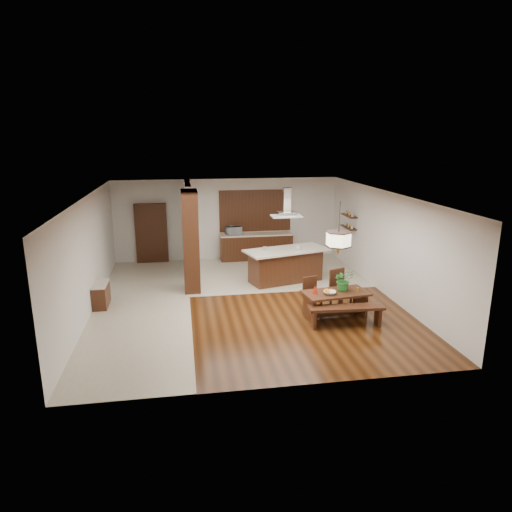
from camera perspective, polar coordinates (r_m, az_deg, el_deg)
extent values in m
plane|color=#341A09|center=(12.57, -1.36, -5.57)|extent=(9.00, 9.00, 0.00)
cube|color=white|center=(11.87, -1.44, 7.66)|extent=(8.00, 9.00, 0.04)
cube|color=silver|center=(16.51, -3.59, 4.60)|extent=(8.00, 0.04, 2.90)
cube|color=silver|center=(7.92, 3.19, -6.98)|extent=(8.00, 0.04, 2.90)
cube|color=silver|center=(12.26, -20.24, 0.06)|extent=(0.04, 9.00, 2.90)
cube|color=silver|center=(13.28, 15.96, 1.50)|extent=(0.04, 9.00, 2.90)
cube|color=beige|center=(12.51, -13.99, -6.11)|extent=(2.50, 9.00, 0.01)
cube|color=beige|center=(15.11, 2.01, -2.00)|extent=(5.50, 4.00, 0.01)
cube|color=#421F10|center=(11.87, -1.44, 7.59)|extent=(8.00, 9.00, 0.02)
cube|color=black|center=(13.20, -8.16, 1.85)|extent=(0.45, 1.00, 2.90)
cube|color=silver|center=(15.25, -8.37, 3.61)|extent=(0.18, 2.40, 2.90)
cube|color=black|center=(12.74, -18.78, -4.62)|extent=(0.37, 0.88, 0.63)
cube|color=black|center=(16.44, -12.94, 2.78)|extent=(1.10, 0.20, 2.10)
cube|color=black|center=(16.56, 0.02, 1.12)|extent=(2.60, 0.60, 0.90)
cube|color=beige|center=(16.45, 0.02, 2.73)|extent=(2.60, 0.62, 0.05)
cube|color=brown|center=(16.55, -0.13, 5.71)|extent=(2.60, 0.08, 1.50)
cube|color=black|center=(15.58, 11.49, 3.52)|extent=(0.26, 0.90, 0.04)
cube|color=black|center=(15.51, 11.57, 4.96)|extent=(0.26, 0.90, 0.04)
cube|color=black|center=(11.41, 9.96, -4.58)|extent=(1.68, 0.99, 0.05)
cube|color=black|center=(11.24, 6.72, -6.55)|extent=(0.15, 0.64, 0.61)
cube|color=black|center=(11.83, 12.89, -5.73)|extent=(0.15, 0.64, 0.61)
imported|color=#27752C|center=(11.46, 10.90, -2.96)|extent=(0.51, 0.45, 0.54)
imported|color=#B7ABA0|center=(11.22, 9.20, -4.54)|extent=(0.37, 0.37, 0.07)
cone|color=#A61A0B|center=(11.19, 7.38, -4.14)|extent=(0.17, 0.17, 0.21)
cylinder|color=gold|center=(11.55, 12.59, -4.10)|extent=(0.08, 0.08, 0.09)
cube|color=black|center=(14.04, 3.71, -1.28)|extent=(2.32, 1.37, 0.98)
cube|color=beige|center=(13.86, 3.80, 0.71)|extent=(2.70, 1.72, 0.05)
imported|color=silver|center=(13.89, 5.31, 1.06)|extent=(0.17, 0.17, 0.11)
imported|color=silver|center=(16.31, -2.83, 3.21)|extent=(0.61, 0.51, 0.29)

